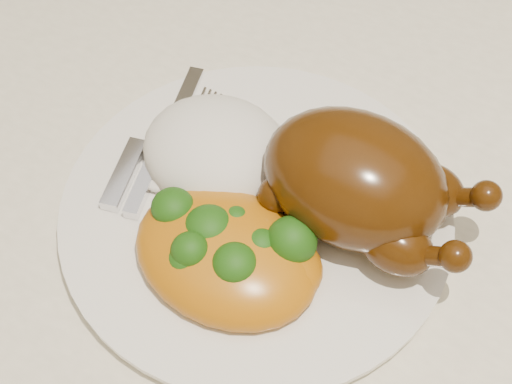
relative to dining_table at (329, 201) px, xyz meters
The scene contains 7 objects.
dining_table is the anchor object (origin of this frame).
tablecloth 0.07m from the dining_table, ahead, with size 1.73×1.03×0.18m.
dinner_plate 0.16m from the dining_table, 99.77° to the right, with size 0.30×0.30×0.01m, color white.
roast_chicken 0.18m from the dining_table, 58.26° to the right, with size 0.17×0.11×0.09m.
rice_mound 0.17m from the dining_table, 128.67° to the right, with size 0.12×0.11×0.06m.
mac_and_cheese 0.20m from the dining_table, 93.47° to the right, with size 0.14×0.11×0.06m.
cutlery 0.20m from the dining_table, 135.47° to the right, with size 0.05×0.16×0.01m.
Camera 1 is at (0.13, -0.37, 1.23)m, focal length 50.00 mm.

